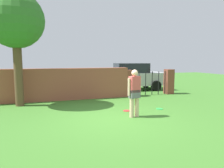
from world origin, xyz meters
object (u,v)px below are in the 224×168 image
at_px(tree, 16,21).
at_px(person, 134,91).
at_px(frisbee_green, 159,109).
at_px(frisbee_red, 127,111).
at_px(car, 131,77).

bearing_deg(tree, person, -38.23).
bearing_deg(frisbee_green, frisbee_red, 175.17).
bearing_deg(frisbee_red, car, 65.36).
height_order(tree, person, tree).
relative_size(frisbee_green, frisbee_red, 1.00).
xyz_separation_m(person, frisbee_red, (0.06, 0.83, -0.89)).
bearing_deg(person, frisbee_red, 72.35).
relative_size(tree, frisbee_red, 17.46).
relative_size(person, frisbee_red, 6.00).
xyz_separation_m(tree, person, (3.92, -3.09, -2.60)).
distance_m(person, frisbee_green, 1.82).
bearing_deg(frisbee_green, person, -153.07).
xyz_separation_m(car, frisbee_red, (-2.35, -5.13, -0.85)).
bearing_deg(frisbee_red, person, -94.40).
relative_size(car, frisbee_green, 16.01).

